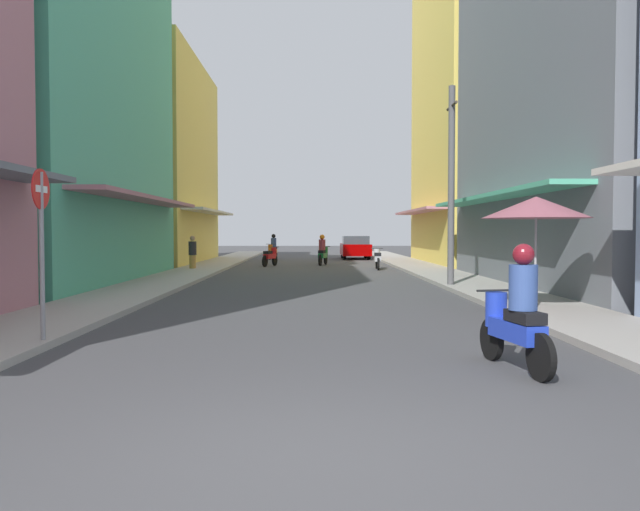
# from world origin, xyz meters

# --- Properties ---
(ground_plane) EXTENTS (105.24, 105.24, 0.00)m
(ground_plane) POSITION_xyz_m (0.00, 19.92, 0.00)
(ground_plane) COLOR #424244
(sidewalk_left) EXTENTS (2.17, 55.84, 0.12)m
(sidewalk_left) POSITION_xyz_m (-4.99, 19.92, 0.06)
(sidewalk_left) COLOR #ADA89E
(sidewalk_left) RESTS_ON ground
(sidewalk_right) EXTENTS (2.17, 55.84, 0.12)m
(sidewalk_right) POSITION_xyz_m (4.99, 19.92, 0.06)
(sidewalk_right) COLOR #9E9991
(sidewalk_right) RESTS_ON ground
(building_left_mid) EXTENTS (7.05, 12.92, 15.74)m
(building_left_mid) POSITION_xyz_m (-9.07, 16.50, 7.86)
(building_left_mid) COLOR #4CB28C
(building_left_mid) RESTS_ON ground
(building_left_far) EXTENTS (7.05, 12.34, 10.86)m
(building_left_far) POSITION_xyz_m (-9.07, 29.94, 5.43)
(building_left_far) COLOR #EFD159
(building_left_far) RESTS_ON ground
(building_right_mid) EXTENTS (7.05, 13.95, 15.98)m
(building_right_mid) POSITION_xyz_m (9.07, 15.16, 7.98)
(building_right_mid) COLOR slate
(building_right_mid) RESTS_ON ground
(building_right_far) EXTENTS (7.05, 11.68, 17.29)m
(building_right_far) POSITION_xyz_m (9.07, 28.82, 8.64)
(building_right_far) COLOR #EFD159
(building_right_far) RESTS_ON ground
(motorbike_green) EXTENTS (0.66, 1.78, 1.58)m
(motorbike_green) POSITION_xyz_m (0.49, 27.96, 0.70)
(motorbike_green) COLOR black
(motorbike_green) RESTS_ON ground
(motorbike_blue) EXTENTS (0.60, 1.80, 1.58)m
(motorbike_blue) POSITION_xyz_m (2.46, 3.08, 0.70)
(motorbike_blue) COLOR black
(motorbike_blue) RESTS_ON ground
(motorbike_red) EXTENTS (0.76, 1.74, 0.96)m
(motorbike_red) POSITION_xyz_m (-2.14, 26.98, 0.50)
(motorbike_red) COLOR black
(motorbike_red) RESTS_ON ground
(motorbike_silver) EXTENTS (0.55, 1.81, 0.96)m
(motorbike_silver) POSITION_xyz_m (2.92, 24.24, 0.50)
(motorbike_silver) COLOR black
(motorbike_silver) RESTS_ON ground
(motorbike_orange) EXTENTS (0.65, 1.78, 1.58)m
(motorbike_orange) POSITION_xyz_m (-2.52, 35.15, 0.70)
(motorbike_orange) COLOR black
(motorbike_orange) RESTS_ON ground
(parked_car) EXTENTS (1.78, 4.11, 1.45)m
(parked_car) POSITION_xyz_m (2.66, 35.33, 0.74)
(parked_car) COLOR #8C0000
(parked_car) RESTS_ON ground
(pedestrian_far) EXTENTS (0.34, 0.34, 1.54)m
(pedestrian_far) POSITION_xyz_m (-5.28, 23.10, 0.77)
(pedestrian_far) COLOR #BF8C3F
(pedestrian_far) RESTS_ON ground
(vendor_umbrella) EXTENTS (2.22, 2.22, 2.45)m
(vendor_umbrella) POSITION_xyz_m (4.57, 8.38, 2.22)
(vendor_umbrella) COLOR #99999E
(vendor_umbrella) RESTS_ON ground
(utility_pole) EXTENTS (0.20, 1.20, 6.11)m
(utility_pole) POSITION_xyz_m (4.15, 14.52, 3.13)
(utility_pole) COLOR #4C4C4F
(utility_pole) RESTS_ON ground
(street_sign_no_entry) EXTENTS (0.07, 0.60, 2.65)m
(street_sign_no_entry) POSITION_xyz_m (-4.05, 4.70, 1.72)
(street_sign_no_entry) COLOR gray
(street_sign_no_entry) RESTS_ON ground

